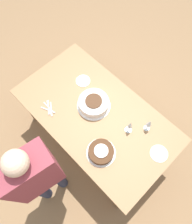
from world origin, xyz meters
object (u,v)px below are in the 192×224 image
Objects in this scene: cake_front_chocolate at (101,152)px; wine_glass_near at (149,124)px; person_cutting at (37,176)px; wine_glass_far at (130,125)px; cake_center_white at (94,103)px.

wine_glass_near is at bearing 74.21° from cake_front_chocolate.
wine_glass_near is (0.14, 0.51, 0.09)m from cake_front_chocolate.
cake_front_chocolate is 0.62m from person_cutting.
wine_glass_near is 0.12× the size of person_cutting.
person_cutting is (-0.23, -0.93, 0.06)m from wine_glass_far.
wine_glass_far reaches higher than cake_center_white.
cake_front_chocolate is 0.18× the size of person_cutting.
wine_glass_far is (0.03, 0.36, 0.09)m from cake_front_chocolate.
person_cutting is (0.22, -0.87, 0.14)m from cake_center_white.
wine_glass_far is 0.12× the size of person_cutting.
wine_glass_near is 0.19m from wine_glass_far.
wine_glass_far is at bearing 7.30° from cake_center_white.
cake_front_chocolate is 1.45× the size of wine_glass_far.
wine_glass_far is at bearing -4.28° from person_cutting.
person_cutting reaches higher than wine_glass_far.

